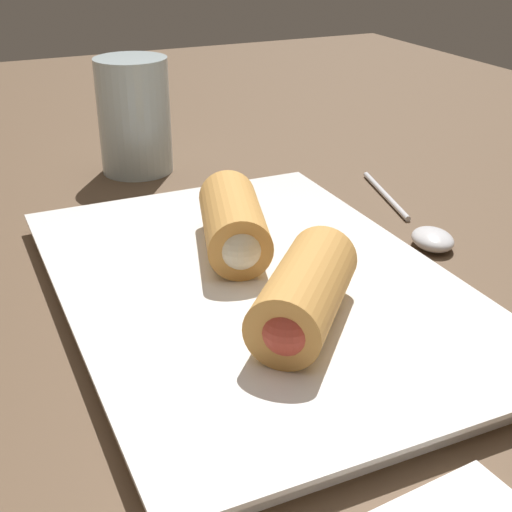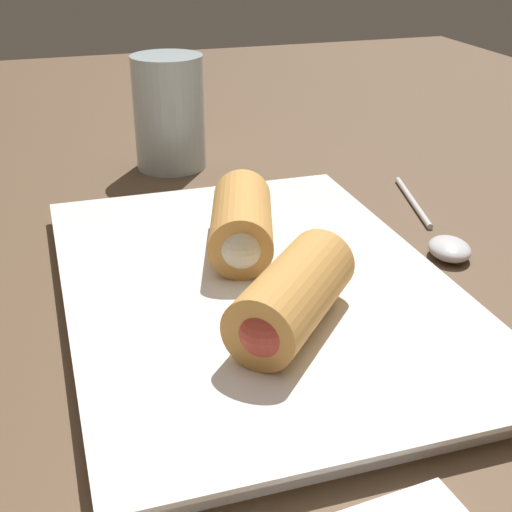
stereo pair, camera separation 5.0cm
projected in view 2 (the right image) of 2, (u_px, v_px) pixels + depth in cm
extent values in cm
cube|color=brown|center=(218.00, 313.00, 47.69)|extent=(180.00, 140.00, 2.00)
cube|color=white|center=(256.00, 291.00, 47.09)|extent=(33.77, 23.57, 1.20)
cube|color=white|center=(256.00, 281.00, 46.76)|extent=(35.12, 24.51, 0.30)
cylinder|color=#D19347|center=(242.00, 221.00, 49.94)|extent=(10.53, 6.95, 4.29)
sphere|color=beige|center=(241.00, 247.00, 46.17)|extent=(2.79, 2.79, 2.79)
cylinder|color=#D19347|center=(293.00, 295.00, 40.43)|extent=(10.06, 9.70, 4.29)
sphere|color=#B23D2D|center=(262.00, 331.00, 37.00)|extent=(2.79, 2.79, 2.79)
cylinder|color=silver|center=(413.00, 201.00, 62.36)|extent=(10.86, 3.19, 0.50)
ellipsoid|color=silver|center=(450.00, 249.00, 52.74)|extent=(4.60, 3.93, 1.38)
cylinder|color=silver|center=(169.00, 113.00, 69.14)|extent=(6.90, 6.90, 10.94)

